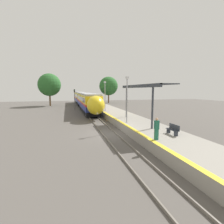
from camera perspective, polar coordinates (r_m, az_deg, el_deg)
The scene contains 13 objects.
ground_plane at distance 18.87m, azimuth -0.88°, elevation -7.30°, with size 120.00×120.00×0.00m, color #56514C.
rail_left at distance 18.70m, azimuth -3.04°, elevation -7.21°, with size 0.08×90.00×0.15m, color slate.
rail_right at distance 19.03m, azimuth 1.24°, elevation -6.94°, with size 0.08×90.00×0.15m, color slate.
train at distance 46.79m, azimuth -9.24°, elevation 4.18°, with size 2.90×43.46×4.01m.
platform_right at distance 20.02m, azimuth 10.10°, elevation -5.23°, with size 4.38×64.00×0.91m.
platform_bench at distance 15.97m, azimuth 19.30°, elevation -5.34°, with size 0.44×1.46×0.89m.
person_waiting at distance 13.91m, azimuth 14.35°, elevation -5.18°, with size 0.36×0.23×1.72m.
railway_signal at distance 42.31m, azimuth -12.14°, elevation 4.67°, with size 0.28×0.28×4.87m.
lamppost_near at distance 20.27m, azimuth 4.90°, elevation 5.03°, with size 0.36×0.20×5.34m.
lamppost_mid at distance 31.76m, azimuth -2.29°, elevation 5.85°, with size 0.36×0.20×5.34m.
station_canopy at distance 21.20m, azimuth 9.75°, elevation 7.93°, with size 2.02×10.69×4.44m.
background_tree_left at distance 54.46m, azimuth -19.77°, elevation 8.35°, with size 6.52×6.52×9.45m.
background_tree_right at distance 63.84m, azimuth -1.14°, elevation 8.48°, with size 6.71×6.71×9.46m.
Camera 1 is at (-4.30, -17.75, 4.75)m, focal length 28.00 mm.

